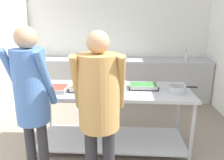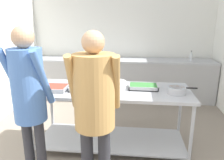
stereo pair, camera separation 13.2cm
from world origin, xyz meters
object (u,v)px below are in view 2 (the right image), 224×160
at_px(serving_tray_roast, 87,87).
at_px(guest_serving_left, 29,93).
at_px(plate_stack, 117,83).
at_px(serving_tray_greens, 51,88).
at_px(sauce_pan, 177,90).
at_px(guest_serving_right, 94,101).
at_px(serving_tray_vegetables, 143,87).
at_px(water_bottle, 191,56).

relative_size(serving_tray_roast, guest_serving_left, 0.26).
xyz_separation_m(plate_stack, guest_serving_left, (-0.81, -1.00, 0.17)).
height_order(serving_tray_greens, plate_stack, plate_stack).
bearing_deg(sauce_pan, guest_serving_right, -139.22).
xyz_separation_m(plate_stack, sauce_pan, (0.78, -0.25, 0.01)).
bearing_deg(serving_tray_vegetables, sauce_pan, -22.58).
distance_m(serving_tray_greens, guest_serving_left, 0.75).
xyz_separation_m(serving_tray_greens, guest_serving_right, (0.74, -0.77, 0.14)).
distance_m(serving_tray_vegetables, guest_serving_left, 1.49).
distance_m(serving_tray_greens, serving_tray_roast, 0.49).
bearing_deg(serving_tray_roast, serving_tray_vegetables, 8.56).
distance_m(guest_serving_left, guest_serving_right, 0.68).
distance_m(serving_tray_roast, sauce_pan, 1.17).
distance_m(sauce_pan, guest_serving_left, 1.75).
xyz_separation_m(serving_tray_roast, serving_tray_vegetables, (0.75, 0.11, -0.00)).
xyz_separation_m(serving_tray_roast, sauce_pan, (1.17, -0.06, 0.02)).
distance_m(serving_tray_vegetables, water_bottle, 2.25).
relative_size(serving_tray_roast, sauce_pan, 1.23).
xyz_separation_m(serving_tray_vegetables, guest_serving_right, (-0.49, -0.96, 0.14)).
relative_size(plate_stack, guest_serving_right, 0.15).
bearing_deg(guest_serving_right, serving_tray_vegetables, 62.67).
distance_m(serving_tray_roast, water_bottle, 2.78).
bearing_deg(sauce_pan, serving_tray_vegetables, 157.42).
relative_size(plate_stack, water_bottle, 1.21).
relative_size(serving_tray_vegetables, sauce_pan, 1.06).
height_order(guest_serving_left, water_bottle, guest_serving_left).
height_order(plate_stack, guest_serving_left, guest_serving_left).
bearing_deg(guest_serving_left, plate_stack, 51.01).
relative_size(serving_tray_roast, serving_tray_vegetables, 1.16).
height_order(serving_tray_greens, water_bottle, water_bottle).
xyz_separation_m(serving_tray_greens, water_bottle, (2.32, 2.16, 0.11)).
height_order(serving_tray_roast, guest_serving_left, guest_serving_left).
xyz_separation_m(serving_tray_vegetables, water_bottle, (1.08, 1.97, 0.11)).
height_order(guest_serving_left, guest_serving_right, guest_serving_left).
relative_size(plate_stack, serving_tray_vegetables, 0.67).
height_order(plate_stack, guest_serving_right, guest_serving_right).
bearing_deg(water_bottle, plate_stack, -127.35).
xyz_separation_m(guest_serving_right, water_bottle, (1.58, 2.93, -0.03)).
distance_m(serving_tray_greens, water_bottle, 3.17).
height_order(serving_tray_greens, sauce_pan, sauce_pan).
xyz_separation_m(serving_tray_greens, serving_tray_roast, (0.48, 0.07, 0.00)).
xyz_separation_m(plate_stack, guest_serving_right, (-0.13, -1.04, 0.13)).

